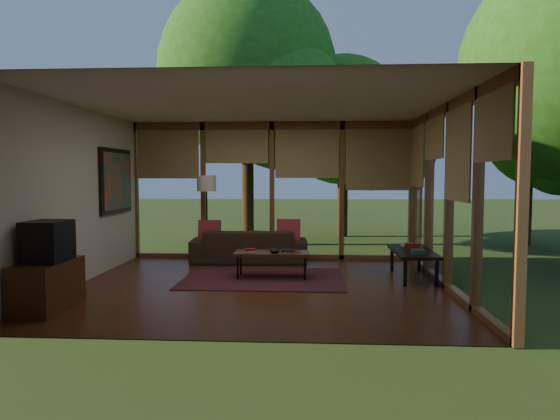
# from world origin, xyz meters

# --- Properties ---
(floor) EXTENTS (5.50, 5.50, 0.00)m
(floor) POSITION_xyz_m (0.00, 0.00, 0.00)
(floor) COLOR #5B2D17
(floor) RESTS_ON ground
(ceiling) EXTENTS (5.50, 5.50, 0.00)m
(ceiling) POSITION_xyz_m (0.00, 0.00, 2.70)
(ceiling) COLOR white
(ceiling) RESTS_ON ground
(wall_left) EXTENTS (0.04, 5.00, 2.70)m
(wall_left) POSITION_xyz_m (-2.75, 0.00, 1.35)
(wall_left) COLOR beige
(wall_left) RESTS_ON ground
(wall_front) EXTENTS (5.50, 0.04, 2.70)m
(wall_front) POSITION_xyz_m (0.00, -2.50, 1.35)
(wall_front) COLOR beige
(wall_front) RESTS_ON ground
(window_wall_back) EXTENTS (5.50, 0.12, 2.70)m
(window_wall_back) POSITION_xyz_m (0.00, 2.50, 1.35)
(window_wall_back) COLOR brown
(window_wall_back) RESTS_ON ground
(window_wall_right) EXTENTS (0.12, 5.00, 2.70)m
(window_wall_right) POSITION_xyz_m (2.75, 0.00, 1.35)
(window_wall_right) COLOR brown
(window_wall_right) RESTS_ON ground
(exterior_lawn) EXTENTS (40.00, 40.00, 0.00)m
(exterior_lawn) POSITION_xyz_m (8.00, 8.00, -0.01)
(exterior_lawn) COLOR #30491B
(exterior_lawn) RESTS_ON ground
(tree_nw) EXTENTS (4.19, 4.19, 6.22)m
(tree_nw) POSITION_xyz_m (-0.73, 4.56, 4.11)
(tree_nw) COLOR #3E2A16
(tree_nw) RESTS_ON ground
(tree_ne) EXTENTS (3.47, 3.47, 4.87)m
(tree_ne) POSITION_xyz_m (1.64, 6.33, 3.13)
(tree_ne) COLOR #3E2A16
(tree_ne) RESTS_ON ground
(tree_far) EXTENTS (3.00, 3.00, 4.35)m
(tree_far) POSITION_xyz_m (5.87, 4.80, 2.84)
(tree_far) COLOR #3E2A16
(tree_far) RESTS_ON ground
(rug) EXTENTS (2.54, 1.80, 0.01)m
(rug) POSITION_xyz_m (0.01, 0.52, 0.01)
(rug) COLOR maroon
(rug) RESTS_ON floor
(sofa) EXTENTS (2.21, 0.98, 0.63)m
(sofa) POSITION_xyz_m (-0.40, 2.00, 0.32)
(sofa) COLOR #34271A
(sofa) RESTS_ON floor
(pillow_left) EXTENTS (0.41, 0.22, 0.43)m
(pillow_left) POSITION_xyz_m (-1.15, 1.95, 0.59)
(pillow_left) COLOR maroon
(pillow_left) RESTS_ON sofa
(pillow_right) EXTENTS (0.44, 0.23, 0.46)m
(pillow_right) POSITION_xyz_m (0.35, 1.95, 0.60)
(pillow_right) COLOR maroon
(pillow_right) RESTS_ON sofa
(ct_book_lower) EXTENTS (0.18, 0.14, 0.03)m
(ct_book_lower) POSITION_xyz_m (-0.21, 0.52, 0.44)
(ct_book_lower) COLOR #BDB2AB
(ct_book_lower) RESTS_ON coffee_table
(ct_book_upper) EXTENTS (0.20, 0.16, 0.03)m
(ct_book_upper) POSITION_xyz_m (-0.21, 0.52, 0.47)
(ct_book_upper) COLOR maroon
(ct_book_upper) RESTS_ON coffee_table
(ct_book_side) EXTENTS (0.20, 0.16, 0.03)m
(ct_book_side) POSITION_xyz_m (0.39, 0.65, 0.44)
(ct_book_side) COLOR #161A32
(ct_book_side) RESTS_ON coffee_table
(ct_bowl) EXTENTS (0.16, 0.16, 0.07)m
(ct_bowl) POSITION_xyz_m (0.19, 0.47, 0.46)
(ct_bowl) COLOR black
(ct_bowl) RESTS_ON coffee_table
(media_cabinet) EXTENTS (0.50, 1.00, 0.60)m
(media_cabinet) POSITION_xyz_m (-2.47, -1.47, 0.30)
(media_cabinet) COLOR #4E2E15
(media_cabinet) RESTS_ON floor
(television) EXTENTS (0.45, 0.55, 0.50)m
(television) POSITION_xyz_m (-2.45, -1.47, 0.85)
(television) COLOR black
(television) RESTS_ON media_cabinet
(console_book_a) EXTENTS (0.20, 0.15, 0.07)m
(console_book_a) POSITION_xyz_m (2.40, 0.30, 0.49)
(console_book_a) COLOR #315646
(console_book_a) RESTS_ON side_console
(console_book_b) EXTENTS (0.25, 0.21, 0.10)m
(console_book_b) POSITION_xyz_m (2.40, 0.75, 0.51)
(console_book_b) COLOR maroon
(console_book_b) RESTS_ON side_console
(console_book_c) EXTENTS (0.23, 0.19, 0.06)m
(console_book_c) POSITION_xyz_m (2.40, 1.15, 0.48)
(console_book_c) COLOR #BDB2AB
(console_book_c) RESTS_ON side_console
(floor_lamp) EXTENTS (0.36, 0.36, 1.65)m
(floor_lamp) POSITION_xyz_m (-1.21, 2.02, 1.41)
(floor_lamp) COLOR black
(floor_lamp) RESTS_ON floor
(coffee_table) EXTENTS (1.20, 0.50, 0.43)m
(coffee_table) POSITION_xyz_m (0.14, 0.57, 0.39)
(coffee_table) COLOR #4E2E15
(coffee_table) RESTS_ON floor
(side_console) EXTENTS (0.60, 1.40, 0.46)m
(side_console) POSITION_xyz_m (2.40, 0.70, 0.41)
(side_console) COLOR black
(side_console) RESTS_ON floor
(wall_painting) EXTENTS (0.06, 1.35, 1.15)m
(wall_painting) POSITION_xyz_m (-2.71, 1.40, 1.55)
(wall_painting) COLOR black
(wall_painting) RESTS_ON wall_left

